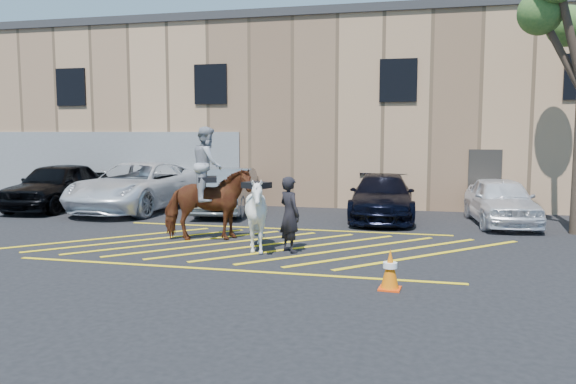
% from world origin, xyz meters
% --- Properties ---
extents(ground, '(90.00, 90.00, 0.00)m').
position_xyz_m(ground, '(0.00, 0.00, 0.00)').
color(ground, black).
rests_on(ground, ground).
extents(car_black_suv, '(2.31, 5.09, 1.69)m').
position_xyz_m(car_black_suv, '(-9.09, 4.53, 0.85)').
color(car_black_suv, black).
rests_on(car_black_suv, ground).
extents(car_white_pickup, '(3.19, 6.33, 1.72)m').
position_xyz_m(car_white_pickup, '(-6.01, 4.86, 0.86)').
color(car_white_pickup, white).
rests_on(car_white_pickup, ground).
extents(car_silver_sedan, '(2.24, 4.80, 1.52)m').
position_xyz_m(car_silver_sedan, '(-2.69, 4.98, 0.76)').
color(car_silver_sedan, gray).
rests_on(car_silver_sedan, ground).
extents(car_blue_suv, '(2.25, 5.00, 1.42)m').
position_xyz_m(car_blue_suv, '(2.65, 4.83, 0.71)').
color(car_blue_suv, black).
rests_on(car_blue_suv, ground).
extents(car_white_suv, '(2.09, 4.36, 1.44)m').
position_xyz_m(car_white_suv, '(6.23, 4.55, 0.72)').
color(car_white_suv, white).
rests_on(car_white_suv, ground).
extents(handler, '(0.76, 0.75, 1.77)m').
position_xyz_m(handler, '(0.90, -0.81, 0.89)').
color(handler, black).
rests_on(handler, ground).
extents(warehouse, '(32.42, 10.20, 7.30)m').
position_xyz_m(warehouse, '(-0.01, 11.99, 3.65)').
color(warehouse, tan).
rests_on(warehouse, ground).
extents(hatching_zone, '(12.60, 5.12, 0.01)m').
position_xyz_m(hatching_zone, '(-0.00, -0.30, 0.01)').
color(hatching_zone, yellow).
rests_on(hatching_zone, ground).
extents(mounted_bay, '(2.44, 1.75, 2.93)m').
position_xyz_m(mounted_bay, '(-1.47, 0.07, 1.18)').
color(mounted_bay, '#5C3315').
rests_on(mounted_bay, ground).
extents(saddled_white, '(1.95, 2.04, 1.76)m').
position_xyz_m(saddled_white, '(0.14, -0.96, 0.89)').
color(saddled_white, silver).
rests_on(saddled_white, ground).
extents(traffic_cone, '(0.41, 0.41, 0.73)m').
position_xyz_m(traffic_cone, '(3.35, -3.46, 0.37)').
color(traffic_cone, '#FF400A').
rests_on(traffic_cone, ground).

